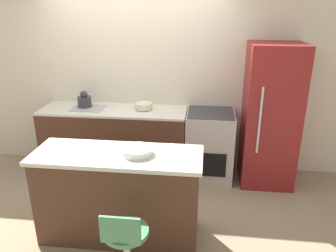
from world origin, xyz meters
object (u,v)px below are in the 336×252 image
(refrigerator, at_px, (270,116))
(kettle, at_px, (84,100))
(stool_chair, at_px, (126,247))
(oven_range, at_px, (209,145))
(mixing_bowl, at_px, (144,106))

(refrigerator, height_order, kettle, refrigerator)
(refrigerator, relative_size, kettle, 8.13)
(refrigerator, relative_size, stool_chair, 2.38)
(kettle, bearing_deg, oven_range, -1.61)
(stool_chair, bearing_deg, mixing_bowl, 96.26)
(kettle, relative_size, mixing_bowl, 0.99)
(kettle, bearing_deg, stool_chair, -62.73)
(refrigerator, height_order, stool_chair, refrigerator)
(stool_chair, distance_m, kettle, 2.39)
(oven_range, bearing_deg, kettle, 178.39)
(stool_chair, distance_m, mixing_bowl, 2.14)
(oven_range, relative_size, mixing_bowl, 4.11)
(oven_range, relative_size, kettle, 4.14)
(stool_chair, xyz_separation_m, kettle, (-1.05, 2.05, 0.65))
(oven_range, distance_m, mixing_bowl, 1.05)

